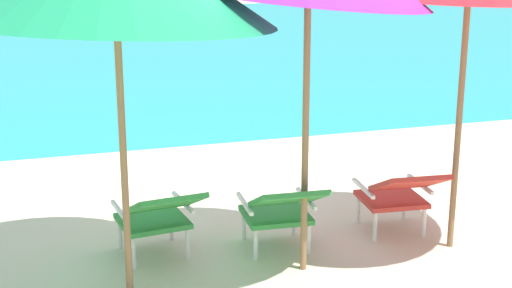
{
  "coord_description": "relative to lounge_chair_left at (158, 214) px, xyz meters",
  "views": [
    {
      "loc": [
        -1.85,
        -5.73,
        2.51
      ],
      "look_at": [
        0.0,
        0.26,
        0.75
      ],
      "focal_mm": 53.05,
      "sensor_mm": 36.0,
      "label": 1
    }
  ],
  "objects": [
    {
      "name": "lounge_chair_right",
      "position": [
        2.03,
        -0.1,
        0.0
      ],
      "size": [
        0.61,
        0.92,
        0.68
      ],
      "color": "red",
      "rests_on": "ground_plane"
    },
    {
      "name": "lounge_chair_center",
      "position": [
        0.95,
        -0.16,
        0.0
      ],
      "size": [
        0.59,
        0.91,
        0.68
      ],
      "color": "#338E3D",
      "rests_on": "ground_plane"
    },
    {
      "name": "ocean_band",
      "position": [
        0.95,
        12.22,
        -0.4
      ],
      "size": [
        40.0,
        18.0,
        0.01
      ],
      "primitive_type": "cube",
      "color": "#28B2B7",
      "rests_on": "ground_plane"
    },
    {
      "name": "lounge_chair_left",
      "position": [
        0.0,
        0.0,
        0.0
      ],
      "size": [
        0.64,
        0.93,
        0.68
      ],
      "color": "#338E3D",
      "rests_on": "ground_plane"
    },
    {
      "name": "ground_plane",
      "position": [
        0.95,
        4.25,
        -0.4
      ],
      "size": [
        40.0,
        40.0,
        0.0
      ],
      "primitive_type": "plane",
      "color": "beige"
    }
  ]
}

